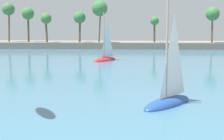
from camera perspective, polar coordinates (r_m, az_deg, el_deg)
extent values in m
cube|color=teal|center=(75.72, 1.75, 2.51)|extent=(220.00, 118.70, 0.06)
cube|color=slate|center=(94.95, 2.00, 4.07)|extent=(112.65, 6.00, 1.80)
cylinder|color=brown|center=(96.62, -10.84, 6.47)|extent=(0.84, 0.88, 6.55)
sphere|color=#38753D|center=(96.62, -10.88, 8.40)|extent=(2.94, 2.94, 2.94)
cylinder|color=brown|center=(96.12, 7.05, 6.35)|extent=(0.57, 0.84, 5.89)
sphere|color=#38753D|center=(96.11, 7.08, 8.10)|extent=(2.38, 2.38, 2.38)
cylinder|color=brown|center=(93.89, -2.04, 7.39)|extent=(0.91, 0.84, 9.20)
sphere|color=#38753D|center=(93.98, -2.05, 10.19)|extent=(4.21, 4.21, 4.21)
cylinder|color=brown|center=(95.71, -5.37, 6.65)|extent=(0.74, 0.64, 6.81)
sphere|color=#38753D|center=(95.71, -5.39, 8.68)|extent=(3.31, 3.31, 3.31)
cylinder|color=brown|center=(101.83, -16.72, 7.08)|extent=(0.79, 0.49, 9.16)
sphere|color=#38753D|center=(101.92, -16.82, 9.65)|extent=(3.49, 3.49, 3.49)
cylinder|color=brown|center=(99.95, -13.72, 6.83)|extent=(0.72, 0.82, 7.93)
sphere|color=#38753D|center=(99.99, -13.79, 9.09)|extent=(3.40, 3.40, 3.40)
cylinder|color=brown|center=(96.52, 16.28, 6.65)|extent=(0.57, 0.58, 7.68)
sphere|color=#38753D|center=(96.55, 16.36, 8.92)|extent=(3.66, 3.66, 3.66)
ellipsoid|color=red|center=(63.81, -1.18, 1.58)|extent=(5.01, 6.67, 1.31)
cylinder|color=gray|center=(63.21, -1.36, 5.85)|extent=(0.20, 0.20, 8.21)
pyramid|color=silver|center=(64.16, -0.79, 5.33)|extent=(1.66, 2.65, 6.98)
ellipsoid|color=#234793|center=(29.44, 9.23, -5.67)|extent=(5.52, 6.40, 1.31)
cylinder|color=gray|center=(28.45, 9.10, 3.55)|extent=(0.20, 0.20, 8.18)
pyramid|color=white|center=(29.46, 10.19, 2.46)|extent=(1.94, 2.47, 6.95)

